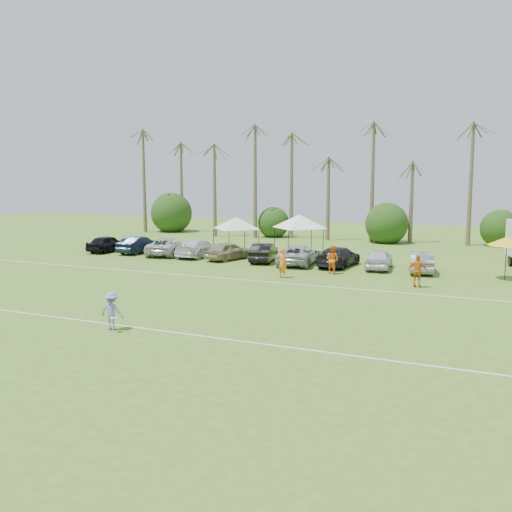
% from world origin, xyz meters
% --- Properties ---
extents(ground, '(120.00, 120.00, 0.00)m').
position_xyz_m(ground, '(0.00, 0.00, 0.00)').
color(ground, '#4C7121').
rests_on(ground, ground).
extents(field_lines, '(80.00, 12.10, 0.01)m').
position_xyz_m(field_lines, '(0.00, 8.00, 0.01)').
color(field_lines, white).
rests_on(field_lines, ground).
extents(palm_tree_0, '(2.40, 2.40, 8.90)m').
position_xyz_m(palm_tree_0, '(-22.00, 38.00, 7.48)').
color(palm_tree_0, brown).
rests_on(palm_tree_0, ground).
extents(palm_tree_1, '(2.40, 2.40, 9.90)m').
position_xyz_m(palm_tree_1, '(-17.00, 38.00, 8.35)').
color(palm_tree_1, brown).
rests_on(palm_tree_1, ground).
extents(palm_tree_2, '(2.40, 2.40, 10.90)m').
position_xyz_m(palm_tree_2, '(-12.00, 38.00, 9.21)').
color(palm_tree_2, brown).
rests_on(palm_tree_2, ground).
extents(palm_tree_3, '(2.40, 2.40, 11.90)m').
position_xyz_m(palm_tree_3, '(-8.00, 38.00, 10.06)').
color(palm_tree_3, brown).
rests_on(palm_tree_3, ground).
extents(palm_tree_4, '(2.40, 2.40, 8.90)m').
position_xyz_m(palm_tree_4, '(-4.00, 38.00, 7.48)').
color(palm_tree_4, brown).
rests_on(palm_tree_4, ground).
extents(palm_tree_5, '(2.40, 2.40, 9.90)m').
position_xyz_m(palm_tree_5, '(0.00, 38.00, 8.35)').
color(palm_tree_5, brown).
rests_on(palm_tree_5, ground).
extents(palm_tree_6, '(2.40, 2.40, 10.90)m').
position_xyz_m(palm_tree_6, '(4.00, 38.00, 9.21)').
color(palm_tree_6, brown).
rests_on(palm_tree_6, ground).
extents(palm_tree_7, '(2.40, 2.40, 11.90)m').
position_xyz_m(palm_tree_7, '(8.00, 38.00, 10.06)').
color(palm_tree_7, brown).
rests_on(palm_tree_7, ground).
extents(palm_tree_8, '(2.40, 2.40, 8.90)m').
position_xyz_m(palm_tree_8, '(13.00, 38.00, 7.48)').
color(palm_tree_8, brown).
rests_on(palm_tree_8, ground).
extents(bush_tree_0, '(4.00, 4.00, 4.00)m').
position_xyz_m(bush_tree_0, '(-19.00, 39.00, 1.80)').
color(bush_tree_0, brown).
rests_on(bush_tree_0, ground).
extents(bush_tree_1, '(4.00, 4.00, 4.00)m').
position_xyz_m(bush_tree_1, '(-6.00, 39.00, 1.80)').
color(bush_tree_1, brown).
rests_on(bush_tree_1, ground).
extents(bush_tree_2, '(4.00, 4.00, 4.00)m').
position_xyz_m(bush_tree_2, '(6.00, 39.00, 1.80)').
color(bush_tree_2, brown).
rests_on(bush_tree_2, ground).
extents(bush_tree_3, '(4.00, 4.00, 4.00)m').
position_xyz_m(bush_tree_3, '(16.00, 39.00, 1.80)').
color(bush_tree_3, brown).
rests_on(bush_tree_3, ground).
extents(sideline_player_a, '(0.81, 0.66, 1.91)m').
position_xyz_m(sideline_player_a, '(3.86, 15.72, 0.95)').
color(sideline_player_a, orange).
rests_on(sideline_player_a, ground).
extents(sideline_player_b, '(1.10, 0.97, 1.88)m').
position_xyz_m(sideline_player_b, '(6.30, 18.46, 0.94)').
color(sideline_player_b, orange).
rests_on(sideline_player_b, ground).
extents(sideline_player_c, '(1.14, 0.50, 1.92)m').
position_xyz_m(sideline_player_c, '(12.13, 15.95, 0.96)').
color(sideline_player_c, orange).
rests_on(sideline_player_c, ground).
extents(canopy_tent_left, '(4.37, 4.37, 3.54)m').
position_xyz_m(canopy_tent_left, '(-3.98, 25.11, 3.03)').
color(canopy_tent_left, black).
rests_on(canopy_tent_left, ground).
extents(canopy_tent_right, '(4.75, 4.75, 3.85)m').
position_xyz_m(canopy_tent_right, '(1.19, 26.21, 3.30)').
color(canopy_tent_right, black).
rests_on(canopy_tent_right, ground).
extents(market_umbrella, '(2.40, 2.40, 2.68)m').
position_xyz_m(market_umbrella, '(16.72, 20.81, 2.40)').
color(market_umbrella, black).
rests_on(market_umbrella, ground).
extents(frisbee_player, '(1.08, 0.79, 1.61)m').
position_xyz_m(frisbee_player, '(1.89, 1.31, 0.81)').
color(frisbee_player, '#8587BC').
rests_on(frisbee_player, ground).
extents(parked_car_0, '(1.66, 4.14, 1.41)m').
position_xyz_m(parked_car_0, '(-14.28, 21.24, 0.70)').
color(parked_car_0, black).
rests_on(parked_car_0, ground).
extents(parked_car_1, '(1.51, 4.28, 1.41)m').
position_xyz_m(parked_car_1, '(-11.41, 21.68, 0.70)').
color(parked_car_1, black).
rests_on(parked_car_1, ground).
extents(parked_car_2, '(3.48, 5.48, 1.41)m').
position_xyz_m(parked_car_2, '(-8.54, 21.63, 0.70)').
color(parked_car_2, '#BEBEBE').
rests_on(parked_car_2, ground).
extents(parked_car_3, '(2.22, 4.95, 1.41)m').
position_xyz_m(parked_car_3, '(-5.67, 21.73, 0.70)').
color(parked_car_3, white).
rests_on(parked_car_3, ground).
extents(parked_car_4, '(2.80, 4.44, 1.41)m').
position_xyz_m(parked_car_4, '(-2.79, 21.28, 0.70)').
color(parked_car_4, tan).
rests_on(parked_car_4, ground).
extents(parked_car_5, '(2.37, 4.50, 1.41)m').
position_xyz_m(parked_car_5, '(0.08, 21.49, 0.70)').
color(parked_car_5, black).
rests_on(parked_car_5, ground).
extents(parked_car_6, '(2.85, 5.29, 1.41)m').
position_xyz_m(parked_car_6, '(2.95, 21.23, 0.70)').
color(parked_car_6, '#A6A9AD').
rests_on(parked_car_6, ground).
extents(parked_car_7, '(2.30, 4.98, 1.41)m').
position_xyz_m(parked_car_7, '(5.82, 21.59, 0.70)').
color(parked_car_7, black).
rests_on(parked_car_7, ground).
extents(parked_car_8, '(2.12, 4.30, 1.41)m').
position_xyz_m(parked_car_8, '(8.70, 21.60, 0.70)').
color(parked_car_8, silver).
rests_on(parked_car_8, ground).
extents(parked_car_9, '(2.22, 4.47, 1.41)m').
position_xyz_m(parked_car_9, '(11.57, 21.43, 0.70)').
color(parked_car_9, slate).
rests_on(parked_car_9, ground).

